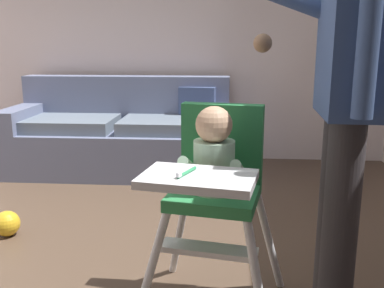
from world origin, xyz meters
name	(u,v)px	position (x,y,z in m)	size (l,w,h in m)	color
ground	(128,285)	(0.00, 0.00, -0.05)	(5.78, 6.43, 0.10)	brown
wall_far	(177,24)	(0.00, 2.45, 1.36)	(4.98, 0.06, 2.71)	silver
couch	(122,135)	(-0.47, 1.93, 0.33)	(2.02, 0.86, 0.86)	slate
high_chair	(215,173)	(0.45, -0.25, 0.64)	(0.70, 0.80, 0.93)	white
adult_standing	(345,105)	(0.95, -0.29, 0.94)	(0.51, 0.51, 1.66)	#373335
toy_ball	(7,223)	(-0.85, 0.42, 0.08)	(0.16, 0.16, 0.16)	gold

